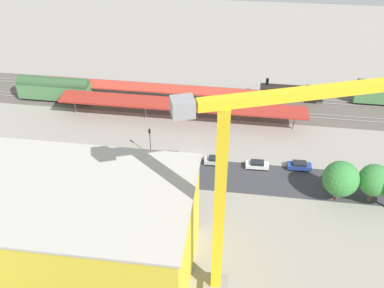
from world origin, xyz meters
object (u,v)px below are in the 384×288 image
(locomotive, at_px, (291,92))
(freight_coach_far, at_px, (55,88))
(parked_car_3, at_px, (172,157))
(street_tree_0, at_px, (341,179))
(platform_canopy_far, at_px, (165,89))
(tower_crane, at_px, (233,189))
(construction_building, at_px, (76,232))
(platform_canopy_near, at_px, (181,105))
(parked_car_2, at_px, (215,161))
(street_tree_5, at_px, (375,180))
(parked_car_5, at_px, (90,151))
(parked_car_1, at_px, (257,165))
(box_truck_0, at_px, (146,197))
(parked_car_0, at_px, (299,166))
(street_tree_1, at_px, (130,163))
(street_tree_3, at_px, (60,161))
(parked_car_4, at_px, (131,155))
(street_tree_2, at_px, (133,163))
(traffic_light, at_px, (150,138))

(locomotive, relative_size, freight_coach_far, 0.84)
(parked_car_3, bearing_deg, street_tree_0, 165.73)
(platform_canopy_far, height_order, tower_crane, tower_crane)
(construction_building, bearing_deg, tower_crane, 178.41)
(platform_canopy_near, xyz_separation_m, construction_building, (9.76, 42.01, 3.48))
(freight_coach_far, relative_size, tower_crane, 0.54)
(platform_canopy_near, xyz_separation_m, locomotive, (-25.05, -12.32, -2.39))
(parked_car_2, xyz_separation_m, street_tree_5, (-28.04, 7.75, 4.32))
(parked_car_5, bearing_deg, construction_building, 104.47)
(platform_canopy_far, relative_size, street_tree_0, 7.33)
(platform_canopy_near, height_order, parked_car_1, platform_canopy_near)
(construction_building, relative_size, box_truck_0, 3.70)
(box_truck_0, bearing_deg, locomotive, -124.83)
(parked_car_0, bearing_deg, box_truck_0, 25.24)
(street_tree_1, bearing_deg, freight_coach_far, -48.56)
(platform_canopy_near, relative_size, locomotive, 3.67)
(parked_car_0, distance_m, box_truck_0, 30.58)
(locomotive, height_order, freight_coach_far, freight_coach_far)
(locomotive, xyz_separation_m, construction_building, (34.80, 54.33, 5.87))
(locomotive, xyz_separation_m, street_tree_5, (-11.49, 34.77, 3.25))
(street_tree_3, bearing_deg, street_tree_0, -178.90)
(parked_car_0, bearing_deg, parked_car_4, 0.46)
(freight_coach_far, distance_m, parked_car_1, 52.36)
(freight_coach_far, relative_size, parked_car_3, 4.29)
(platform_canopy_far, relative_size, parked_car_0, 12.82)
(locomotive, bearing_deg, tower_crane, 76.99)
(construction_building, height_order, street_tree_2, construction_building)
(freight_coach_far, distance_m, street_tree_2, 38.21)
(platform_canopy_near, distance_m, street_tree_0, 38.20)
(parked_car_5, xyz_separation_m, tower_crane, (-29.12, 28.72, 18.36))
(street_tree_0, height_order, street_tree_2, street_tree_0)
(freight_coach_far, xyz_separation_m, parked_car_1, (-48.03, 20.70, -2.50))
(locomotive, relative_size, traffic_light, 2.37)
(platform_canopy_near, relative_size, parked_car_0, 11.98)
(locomotive, height_order, street_tree_0, street_tree_0)
(parked_car_3, distance_m, construction_building, 29.87)
(locomotive, xyz_separation_m, street_tree_1, (31.35, 34.94, 3.34))
(locomotive, relative_size, parked_car_1, 3.34)
(parked_car_0, distance_m, parked_car_5, 41.83)
(tower_crane, xyz_separation_m, street_tree_2, (17.94, -20.35, -13.79))
(street_tree_3, height_order, street_tree_5, street_tree_3)
(parked_car_1, xyz_separation_m, box_truck_0, (19.52, 12.45, 1.02))
(parked_car_1, xyz_separation_m, street_tree_2, (22.53, 7.68, 4.62))
(box_truck_0, bearing_deg, tower_crane, 133.79)
(parked_car_4, bearing_deg, box_truck_0, 113.85)
(parked_car_5, bearing_deg, freight_coach_far, -54.38)
(freight_coach_far, height_order, parked_car_3, freight_coach_far)
(platform_canopy_near, height_order, freight_coach_far, freight_coach_far)
(parked_car_3, bearing_deg, platform_canopy_far, -77.68)
(parked_car_4, bearing_deg, street_tree_1, 104.56)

